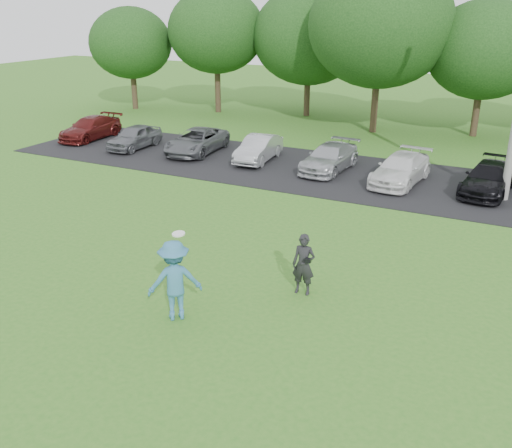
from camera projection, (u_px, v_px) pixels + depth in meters
The scene contains 6 objects.
ground at pixel (182, 334), 12.14m from camera, with size 100.00×100.00×0.00m, color #327120.
parking_lot at pixel (362, 177), 22.95m from camera, with size 32.00×6.50×0.03m, color black.
frisbee_player at pixel (175, 280), 12.46m from camera, with size 1.36×1.30×2.19m.
camera_bystander at pixel (304, 265), 13.58m from camera, with size 0.58×0.44×1.52m.
parked_cars at pixel (378, 165), 22.54m from camera, with size 30.35×4.92×1.19m.
tree_row at pixel (454, 38), 28.66m from camera, with size 42.39×9.85×8.64m.
Camera 1 is at (6.09, -8.63, 6.62)m, focal length 40.00 mm.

